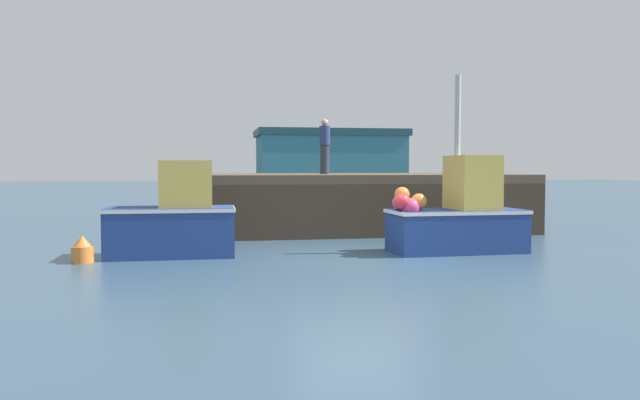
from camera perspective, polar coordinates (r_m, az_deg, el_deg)
ground at (r=13.31m, az=3.20°, el=-5.73°), size 120.00×160.00×0.10m
pier at (r=19.84m, az=3.25°, el=1.44°), size 10.08×6.24×1.76m
fishing_boat_near_left at (r=14.23m, az=-13.11°, el=-1.79°), size 2.80×1.33×2.12m
fishing_boat_near_right at (r=14.90m, az=12.35°, el=-1.46°), size 3.19×1.50×4.09m
rowboat at (r=17.34m, az=14.67°, el=-2.97°), size 1.61×1.01×0.43m
dockworker at (r=20.08m, az=0.43°, el=4.89°), size 0.34×0.34×1.75m
warehouse at (r=47.30m, az=0.88°, el=3.51°), size 11.06×5.83×4.76m
mooring_buoy_foreground at (r=13.86m, az=-20.77°, el=-4.31°), size 0.44×0.44×0.57m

